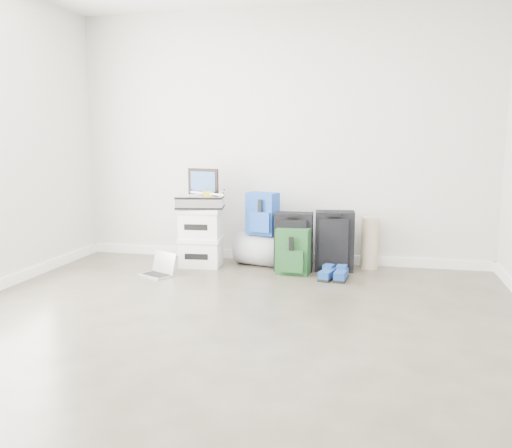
% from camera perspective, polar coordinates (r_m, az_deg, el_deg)
% --- Properties ---
extents(ground, '(5.00, 5.00, 0.00)m').
position_cam_1_polar(ground, '(3.72, -4.50, -12.27)').
color(ground, '#393229').
rests_on(ground, ground).
extents(room_envelope, '(4.52, 5.02, 2.71)m').
position_cam_1_polar(room_envelope, '(3.50, -4.78, 15.11)').
color(room_envelope, silver).
rests_on(room_envelope, ground).
extents(boxes_stack, '(0.46, 0.39, 0.62)m').
position_cam_1_polar(boxes_stack, '(5.76, -5.80, -1.38)').
color(boxes_stack, white).
rests_on(boxes_stack, ground).
extents(briefcase, '(0.54, 0.43, 0.14)m').
position_cam_1_polar(briefcase, '(5.71, -5.86, 2.34)').
color(briefcase, '#B2B2B7').
rests_on(briefcase, boxes_stack).
extents(painting, '(0.36, 0.11, 0.27)m').
position_cam_1_polar(painting, '(5.78, -5.59, 4.48)').
color(painting, black).
rests_on(painting, briefcase).
extents(drone, '(0.45, 0.45, 0.05)m').
position_cam_1_polar(drone, '(5.65, -5.17, 3.22)').
color(drone, gold).
rests_on(drone, briefcase).
extents(duffel_bag, '(0.63, 0.48, 0.35)m').
position_cam_1_polar(duffel_bag, '(5.78, 0.73, -2.72)').
color(duffel_bag, gray).
rests_on(duffel_bag, ground).
extents(blue_backpack, '(0.35, 0.30, 0.44)m').
position_cam_1_polar(blue_backpack, '(5.68, 0.67, 1.02)').
color(blue_backpack, '#173397').
rests_on(blue_backpack, duffel_bag).
extents(large_suitcase, '(0.40, 0.27, 0.60)m').
position_cam_1_polar(large_suitcase, '(5.57, 3.97, -1.87)').
color(large_suitcase, black).
rests_on(large_suitcase, ground).
extents(green_backpack, '(0.34, 0.26, 0.46)m').
position_cam_1_polar(green_backpack, '(5.42, 3.91, -2.98)').
color(green_backpack, '#143718').
rests_on(green_backpack, ground).
extents(carry_on, '(0.41, 0.29, 0.61)m').
position_cam_1_polar(carry_on, '(5.59, 8.24, -1.80)').
color(carry_on, black).
rests_on(carry_on, ground).
extents(shoes, '(0.28, 0.30, 0.09)m').
position_cam_1_polar(shoes, '(5.28, 8.25, -5.33)').
color(shoes, black).
rests_on(shoes, ground).
extents(rolled_rug, '(0.18, 0.18, 0.54)m').
position_cam_1_polar(rolled_rug, '(5.76, 11.88, -1.96)').
color(rolled_rug, tan).
rests_on(rolled_rug, ground).
extents(laptop, '(0.39, 0.35, 0.23)m').
position_cam_1_polar(laptop, '(5.48, -10.13, -4.76)').
color(laptop, silver).
rests_on(laptop, ground).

